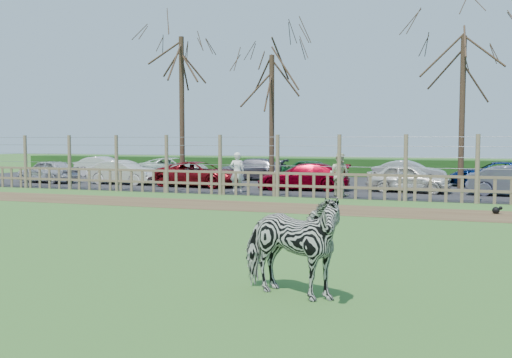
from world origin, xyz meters
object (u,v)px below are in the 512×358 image
(car_11, at_px, (409,173))
(car_0, at_px, (48,171))
(tree_left, at_px, (182,74))
(car_9, at_px, (250,169))
(visitor_b, at_px, (339,175))
(tree_right, at_px, (463,75))
(car_10, at_px, (314,171))
(car_1, at_px, (123,172))
(car_4, at_px, (409,178))
(car_12, at_px, (495,174))
(crow, at_px, (496,210))
(visitor_a, at_px, (237,172))
(car_2, at_px, (199,174))
(tree_mid, at_px, (272,88))
(zebra, at_px, (290,245))
(car_3, at_px, (304,177))
(car_8, at_px, (174,168))
(car_7, at_px, (104,166))

(car_11, bearing_deg, car_0, 106.07)
(tree_left, bearing_deg, car_9, 55.74)
(visitor_b, xyz_separation_m, car_9, (-6.44, 7.38, -0.26))
(tree_right, height_order, car_10, tree_right)
(car_1, distance_m, car_4, 14.00)
(visitor_b, bearing_deg, car_4, -117.78)
(car_12, bearing_deg, car_9, -90.61)
(car_11, height_order, car_12, same)
(crow, bearing_deg, car_11, 107.89)
(visitor_a, bearing_deg, car_11, -149.07)
(tree_left, distance_m, car_2, 5.46)
(visitor_a, xyz_separation_m, crow, (10.00, -3.61, -0.78))
(car_11, bearing_deg, car_12, -88.86)
(tree_left, distance_m, crow, 17.16)
(car_4, relative_size, car_10, 1.00)
(car_0, height_order, car_11, same)
(car_1, relative_size, car_11, 1.00)
(tree_mid, bearing_deg, visitor_a, -90.21)
(zebra, relative_size, car_3, 0.44)
(car_9, xyz_separation_m, car_11, (8.66, -0.46, 0.00))
(tree_mid, distance_m, car_11, 8.11)
(visitor_b, relative_size, car_0, 0.49)
(car_8, bearing_deg, car_1, -179.46)
(car_8, distance_m, car_10, 8.46)
(car_11, bearing_deg, car_7, 89.20)
(car_3, relative_size, car_11, 1.14)
(visitor_a, bearing_deg, car_12, -162.17)
(car_2, xyz_separation_m, car_3, (5.20, -0.13, 0.00))
(car_0, height_order, car_8, same)
(car_1, height_order, car_3, same)
(car_0, bearing_deg, car_12, 110.66)
(car_10, bearing_deg, car_4, -125.97)
(car_7, xyz_separation_m, car_8, (4.88, -0.16, 0.00))
(visitor_b, bearing_deg, car_7, -8.60)
(tree_left, relative_size, car_4, 2.24)
(car_0, relative_size, car_8, 0.82)
(tree_right, relative_size, zebra, 4.03)
(car_3, distance_m, car_10, 4.88)
(car_1, height_order, car_12, same)
(tree_left, distance_m, visitor_a, 7.53)
(car_9, bearing_deg, car_10, 80.48)
(car_11, bearing_deg, car_1, 109.00)
(car_2, distance_m, car_7, 10.17)
(tree_right, height_order, car_9, tree_right)
(car_2, height_order, car_8, same)
(zebra, height_order, car_2, zebra)
(car_0, distance_m, car_1, 4.32)
(tree_left, distance_m, car_3, 8.62)
(car_3, bearing_deg, car_7, -117.42)
(car_10, bearing_deg, car_2, 140.22)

